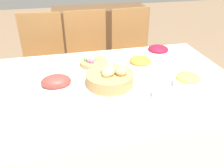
# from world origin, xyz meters

# --- Properties ---
(ground_plane) EXTENTS (12.00, 12.00, 0.00)m
(ground_plane) POSITION_xyz_m (0.00, 0.00, 0.00)
(ground_plane) COLOR #7F664C
(dining_table) EXTENTS (1.72, 1.14, 0.74)m
(dining_table) POSITION_xyz_m (0.00, 0.00, 0.37)
(dining_table) COLOR silver
(dining_table) RESTS_ON ground
(chair_far_center) EXTENTS (0.43, 0.43, 0.99)m
(chair_far_center) POSITION_xyz_m (-0.01, 0.92, 0.53)
(chair_far_center) COLOR olive
(chair_far_center) RESTS_ON ground
(chair_far_right) EXTENTS (0.46, 0.46, 0.99)m
(chair_far_right) POSITION_xyz_m (0.47, 0.92, 0.53)
(chair_far_right) COLOR olive
(chair_far_right) RESTS_ON ground
(chair_far_left) EXTENTS (0.46, 0.46, 0.99)m
(chair_far_left) POSITION_xyz_m (-0.47, 0.92, 0.53)
(chair_far_left) COLOR olive
(chair_far_left) RESTS_ON ground
(sideboard) EXTENTS (1.22, 0.44, 0.85)m
(sideboard) POSITION_xyz_m (0.26, 1.77, 0.43)
(sideboard) COLOR brown
(sideboard) RESTS_ON ground
(bread_basket) EXTENTS (0.31, 0.31, 0.14)m
(bread_basket) POSITION_xyz_m (0.00, -0.02, 0.79)
(bread_basket) COLOR #AD8451
(bread_basket) RESTS_ON dining_table
(egg_basket) EXTENTS (0.21, 0.21, 0.08)m
(egg_basket) POSITION_xyz_m (-0.06, 0.30, 0.77)
(egg_basket) COLOR #AD8451
(egg_basket) RESTS_ON dining_table
(ham_platter) EXTENTS (0.29, 0.21, 0.08)m
(ham_platter) POSITION_xyz_m (-0.34, 0.04, 0.77)
(ham_platter) COLOR white
(ham_platter) RESTS_ON dining_table
(carrot_bowl) EXTENTS (0.19, 0.19, 0.09)m
(carrot_bowl) POSITION_xyz_m (0.27, 0.16, 0.78)
(carrot_bowl) COLOR white
(carrot_bowl) RESTS_ON dining_table
(pineapple_bowl) EXTENTS (0.18, 0.18, 0.09)m
(pineapple_bowl) POSITION_xyz_m (0.48, -0.15, 0.78)
(pineapple_bowl) COLOR silver
(pineapple_bowl) RESTS_ON dining_table
(beet_salad_bowl) EXTENTS (0.19, 0.19, 0.10)m
(beet_salad_bowl) POSITION_xyz_m (0.47, 0.31, 0.79)
(beet_salad_bowl) COLOR white
(beet_salad_bowl) RESTS_ON dining_table
(dinner_plate) EXTENTS (0.23, 0.23, 0.01)m
(dinner_plate) POSITION_xyz_m (0.03, -0.41, 0.75)
(dinner_plate) COLOR white
(dinner_plate) RESTS_ON dining_table
(fork) EXTENTS (0.01, 0.18, 0.00)m
(fork) POSITION_xyz_m (-0.11, -0.41, 0.75)
(fork) COLOR silver
(fork) RESTS_ON dining_table
(knife) EXTENTS (0.01, 0.18, 0.00)m
(knife) POSITION_xyz_m (0.17, -0.41, 0.75)
(knife) COLOR silver
(knife) RESTS_ON dining_table
(spoon) EXTENTS (0.01, 0.18, 0.00)m
(spoon) POSITION_xyz_m (0.20, -0.41, 0.75)
(spoon) COLOR silver
(spoon) RESTS_ON dining_table
(drinking_cup) EXTENTS (0.07, 0.07, 0.07)m
(drinking_cup) POSITION_xyz_m (0.25, -0.24, 0.78)
(drinking_cup) COLOR silver
(drinking_cup) RESTS_ON dining_table
(butter_dish) EXTENTS (0.11, 0.07, 0.03)m
(butter_dish) POSITION_xyz_m (-0.23, -0.26, 0.76)
(butter_dish) COLOR white
(butter_dish) RESTS_ON dining_table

